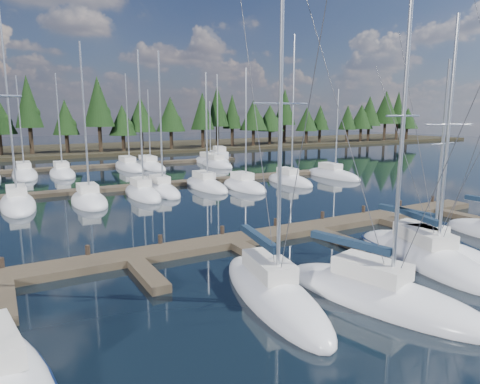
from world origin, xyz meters
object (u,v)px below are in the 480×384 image
front_sailboat_3 (380,296)px  motor_yacht_right (219,159)px  front_sailboat_2 (273,292)px  front_sailboat_5 (431,259)px  main_dock (235,244)px  front_sailboat_4 (426,250)px

front_sailboat_3 → motor_yacht_right: front_sailboat_3 is taller
front_sailboat_2 → motor_yacht_right: (21.33, 47.43, 0.17)m
front_sailboat_5 → front_sailboat_3: bearing=-161.6°
main_dock → front_sailboat_4: front_sailboat_4 is taller
front_sailboat_3 → main_dock: bearing=99.9°
front_sailboat_2 → front_sailboat_4: 10.64m
main_dock → front_sailboat_5: size_ratio=3.35×
front_sailboat_4 → main_dock: bearing=142.9°
front_sailboat_3 → front_sailboat_5: size_ratio=1.06×
front_sailboat_2 → front_sailboat_3: size_ratio=1.06×
front_sailboat_3 → front_sailboat_4: (6.88, 3.02, -0.01)m
front_sailboat_2 → front_sailboat_3: (3.74, -2.43, -0.02)m
front_sailboat_4 → motor_yacht_right: front_sailboat_4 is taller
front_sailboat_3 → motor_yacht_right: (17.59, 49.85, 0.19)m
front_sailboat_2 → front_sailboat_5: front_sailboat_2 is taller
main_dock → front_sailboat_3: front_sailboat_3 is taller
main_dock → motor_yacht_right: (19.25, 40.36, 0.26)m
front_sailboat_5 → motor_yacht_right: front_sailboat_5 is taller
front_sailboat_2 → front_sailboat_4: front_sailboat_2 is taller
front_sailboat_2 → motor_yacht_right: 52.00m
front_sailboat_4 → front_sailboat_5: 1.46m
front_sailboat_2 → front_sailboat_5: 9.63m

